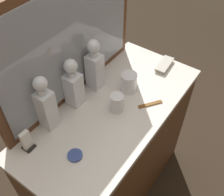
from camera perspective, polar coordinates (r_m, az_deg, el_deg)
name	(u,v)px	position (r m, az deg, el deg)	size (l,w,h in m)	color
ground_plane	(112,185)	(2.13, 0.00, -17.99)	(6.00, 6.00, 0.00)	#2D2319
dresser	(112,154)	(1.75, 0.00, -11.76)	(1.11, 0.52, 0.88)	brown
dresser_mirror	(70,42)	(1.31, -8.87, 11.73)	(0.95, 0.03, 0.64)	brown
crystal_decanter_right	(95,69)	(1.44, -3.68, 6.20)	(0.08, 0.08, 0.30)	white
crystal_decanter_far_left	(74,87)	(1.36, -8.17, 2.40)	(0.08, 0.08, 0.28)	white
crystal_decanter_rear	(46,107)	(1.28, -13.78, -1.90)	(0.07, 0.07, 0.31)	white
crystal_tumbler_center	(117,103)	(1.36, 1.03, -1.15)	(0.07, 0.07, 0.10)	white
crystal_tumbler_left	(129,83)	(1.46, 3.57, 3.21)	(0.09, 0.09, 0.11)	white
silver_brush_left	(164,65)	(1.67, 11.06, 6.94)	(0.16, 0.08, 0.02)	#B7A88C
porcelain_dish	(75,155)	(1.23, -7.87, -11.96)	(0.07, 0.07, 0.01)	#33478C
tortoiseshell_comb	(150,104)	(1.43, 8.10, -1.32)	(0.12, 0.09, 0.01)	brown
napkin_holder	(27,142)	(1.27, -17.63, -8.79)	(0.05, 0.05, 0.11)	black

